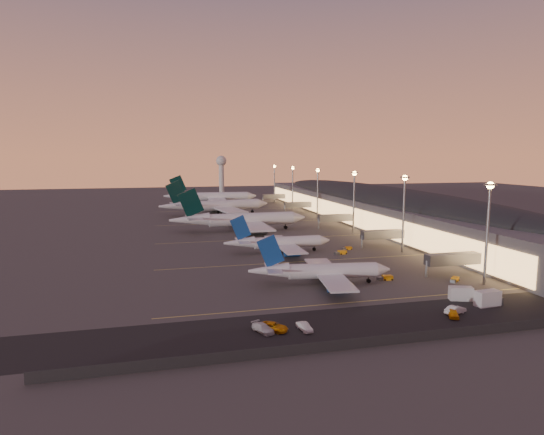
{
  "coord_description": "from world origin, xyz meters",
  "views": [
    {
      "loc": [
        -42.59,
        -134.91,
        32.11
      ],
      "look_at": [
        2.0,
        45.0,
        7.0
      ],
      "focal_mm": 30.0,
      "sensor_mm": 36.0,
      "label": 1
    }
  ],
  "objects_px": {
    "catering_truck_b": "(489,299)",
    "service_van_e": "(455,310)",
    "airliner_narrow_south": "(320,271)",
    "airliner_wide_mid": "(216,206)",
    "radar_tower": "(221,168)",
    "baggage_tug_c": "(347,248)",
    "baggage_tug_d": "(341,253)",
    "catering_truck_a": "(462,294)",
    "baggage_tug_b": "(455,280)",
    "service_van_a": "(263,328)",
    "service_van_c": "(304,327)",
    "service_van_d": "(453,313)",
    "airliner_narrow_north": "(278,243)",
    "airliner_wide_near": "(240,220)",
    "service_van_b": "(274,327)",
    "airliner_wide_far": "(211,197)",
    "baggage_tug_a": "(385,278)"
  },
  "relations": [
    {
      "from": "catering_truck_b",
      "to": "service_van_e",
      "type": "height_order",
      "value": "catering_truck_b"
    },
    {
      "from": "airliner_narrow_south",
      "to": "airliner_wide_mid",
      "type": "relative_size",
      "value": 0.59
    },
    {
      "from": "radar_tower",
      "to": "baggage_tug_c",
      "type": "relative_size",
      "value": 9.38
    },
    {
      "from": "baggage_tug_d",
      "to": "service_van_e",
      "type": "height_order",
      "value": "service_van_e"
    },
    {
      "from": "catering_truck_a",
      "to": "catering_truck_b",
      "type": "relative_size",
      "value": 0.94
    },
    {
      "from": "baggage_tug_b",
      "to": "service_van_a",
      "type": "xyz_separation_m",
      "value": [
        -55.61,
        -21.31,
        0.28
      ]
    },
    {
      "from": "airliner_narrow_south",
      "to": "baggage_tug_b",
      "type": "bearing_deg",
      "value": -1.72
    },
    {
      "from": "service_van_a",
      "to": "radar_tower",
      "type": "bearing_deg",
      "value": 59.67
    },
    {
      "from": "service_van_c",
      "to": "service_van_d",
      "type": "xyz_separation_m",
      "value": [
        31.26,
        -0.35,
        0.07
      ]
    },
    {
      "from": "airliner_narrow_north",
      "to": "catering_truck_b",
      "type": "relative_size",
      "value": 5.91
    },
    {
      "from": "baggage_tug_b",
      "to": "service_van_d",
      "type": "xyz_separation_m",
      "value": [
        -16.7,
        -22.77,
        0.31
      ]
    },
    {
      "from": "baggage_tug_c",
      "to": "catering_truck_a",
      "type": "relative_size",
      "value": 0.59
    },
    {
      "from": "airliner_narrow_north",
      "to": "airliner_wide_near",
      "type": "distance_m",
      "value": 46.95
    },
    {
      "from": "airliner_wide_mid",
      "to": "baggage_tug_d",
      "type": "distance_m",
      "value": 114.41
    },
    {
      "from": "airliner_wide_near",
      "to": "baggage_tug_c",
      "type": "bearing_deg",
      "value": -59.78
    },
    {
      "from": "baggage_tug_b",
      "to": "service_van_c",
      "type": "xyz_separation_m",
      "value": [
        -47.96,
        -22.42,
        0.24
      ]
    },
    {
      "from": "airliner_narrow_south",
      "to": "airliner_wide_mid",
      "type": "bearing_deg",
      "value": 101.48
    },
    {
      "from": "catering_truck_b",
      "to": "service_van_b",
      "type": "distance_m",
      "value": 48.65
    },
    {
      "from": "baggage_tug_b",
      "to": "catering_truck_a",
      "type": "distance_m",
      "value": 16.03
    },
    {
      "from": "airliner_wide_far",
      "to": "baggage_tug_b",
      "type": "height_order",
      "value": "airliner_wide_far"
    },
    {
      "from": "airliner_wide_far",
      "to": "catering_truck_a",
      "type": "height_order",
      "value": "airliner_wide_far"
    },
    {
      "from": "baggage_tug_a",
      "to": "service_van_a",
      "type": "bearing_deg",
      "value": -140.69
    },
    {
      "from": "baggage_tug_a",
      "to": "baggage_tug_c",
      "type": "distance_m",
      "value": 39.02
    },
    {
      "from": "radar_tower",
      "to": "service_van_a",
      "type": "bearing_deg",
      "value": -96.3
    },
    {
      "from": "service_van_b",
      "to": "airliner_narrow_north",
      "type": "bearing_deg",
      "value": 28.92
    },
    {
      "from": "baggage_tug_c",
      "to": "service_van_b",
      "type": "xyz_separation_m",
      "value": [
        -42.72,
        -65.29,
        0.31
      ]
    },
    {
      "from": "airliner_wide_near",
      "to": "service_van_a",
      "type": "height_order",
      "value": "airliner_wide_near"
    },
    {
      "from": "service_van_e",
      "to": "service_van_d",
      "type": "bearing_deg",
      "value": 112.69
    },
    {
      "from": "baggage_tug_d",
      "to": "service_van_b",
      "type": "height_order",
      "value": "service_van_b"
    },
    {
      "from": "catering_truck_a",
      "to": "service_van_c",
      "type": "height_order",
      "value": "catering_truck_a"
    },
    {
      "from": "baggage_tug_d",
      "to": "service_van_c",
      "type": "bearing_deg",
      "value": -130.13
    },
    {
      "from": "airliner_wide_near",
      "to": "baggage_tug_d",
      "type": "relative_size",
      "value": 13.58
    },
    {
      "from": "airliner_narrow_north",
      "to": "baggage_tug_c",
      "type": "height_order",
      "value": "airliner_narrow_north"
    },
    {
      "from": "baggage_tug_c",
      "to": "service_van_b",
      "type": "relative_size",
      "value": 0.63
    },
    {
      "from": "baggage_tug_c",
      "to": "service_van_d",
      "type": "bearing_deg",
      "value": -98.06
    },
    {
      "from": "airliner_wide_mid",
      "to": "service_van_c",
      "type": "relative_size",
      "value": 14.08
    },
    {
      "from": "baggage_tug_d",
      "to": "service_van_c",
      "type": "xyz_separation_m",
      "value": [
        -32.09,
        -60.06,
        0.16
      ]
    },
    {
      "from": "airliner_wide_near",
      "to": "service_van_c",
      "type": "height_order",
      "value": "airliner_wide_near"
    },
    {
      "from": "airliner_wide_mid",
      "to": "baggage_tug_a",
      "type": "xyz_separation_m",
      "value": [
        26.92,
        -142.97,
        -4.54
      ]
    },
    {
      "from": "service_van_a",
      "to": "baggage_tug_a",
      "type": "bearing_deg",
      "value": 10.59
    },
    {
      "from": "airliner_wide_far",
      "to": "service_van_d",
      "type": "relative_size",
      "value": 13.29
    },
    {
      "from": "airliner_narrow_south",
      "to": "baggage_tug_c",
      "type": "relative_size",
      "value": 10.49
    },
    {
      "from": "catering_truck_a",
      "to": "catering_truck_b",
      "type": "distance_m",
      "value": 5.67
    },
    {
      "from": "baggage_tug_c",
      "to": "service_van_e",
      "type": "relative_size",
      "value": 0.67
    },
    {
      "from": "airliner_narrow_south",
      "to": "service_van_e",
      "type": "distance_m",
      "value": 33.5
    },
    {
      "from": "airliner_narrow_north",
      "to": "catering_truck_b",
      "type": "xyz_separation_m",
      "value": [
        30.31,
        -63.8,
        -1.81
      ]
    },
    {
      "from": "airliner_wide_near",
      "to": "radar_tower",
      "type": "bearing_deg",
      "value": 83.22
    },
    {
      "from": "baggage_tug_d",
      "to": "service_van_a",
      "type": "bearing_deg",
      "value": -136.0
    },
    {
      "from": "service_van_c",
      "to": "service_van_e",
      "type": "height_order",
      "value": "service_van_e"
    },
    {
      "from": "airliner_wide_mid",
      "to": "baggage_tug_a",
      "type": "relative_size",
      "value": 14.98
    }
  ]
}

